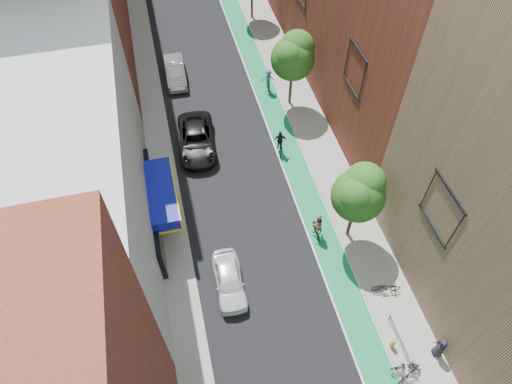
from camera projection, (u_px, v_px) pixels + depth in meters
bike_lane at (266, 92)px, 40.69m from camera, size 2.00×68.00×0.01m
sidewalk_left at (153, 109)px, 39.16m from camera, size 2.00×68.00×0.15m
sidewalk_right at (293, 87)px, 41.01m from camera, size 3.00×68.00×0.15m
building_left_white at (70, 179)px, 26.54m from camera, size 8.00×20.00×12.00m
tree_near at (359, 192)px, 27.66m from camera, size 3.40×3.36×6.42m
tree_mid at (293, 55)px, 35.91m from camera, size 3.55×3.53×6.74m
parked_car_white at (229, 280)px, 28.32m from camera, size 1.86×4.39×1.48m
parked_car_black at (197, 139)px, 35.83m from camera, size 3.28×6.23×1.67m
parked_car_silver at (175, 72)px, 41.23m from camera, size 1.85×4.90×1.60m
cyclist_lane_near at (317, 227)px, 30.64m from camera, size 0.88×1.79×2.09m
cyclist_lane_mid at (280, 144)px, 35.55m from camera, size 1.09×1.84×2.08m
cyclist_lane_far at (268, 81)px, 40.18m from camera, size 1.18×1.60×2.04m
parked_bike_near at (386, 287)px, 28.18m from camera, size 1.87×1.03×0.93m
parked_bike_mid at (405, 366)px, 25.16m from camera, size 1.69×0.66×0.99m
parked_bike_far at (409, 374)px, 24.91m from camera, size 1.99×1.34×0.99m
pedestrian at (440, 348)px, 25.46m from camera, size 0.65×0.90×1.70m
fire_hydrant at (393, 344)px, 26.05m from camera, size 0.26×0.26×0.75m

